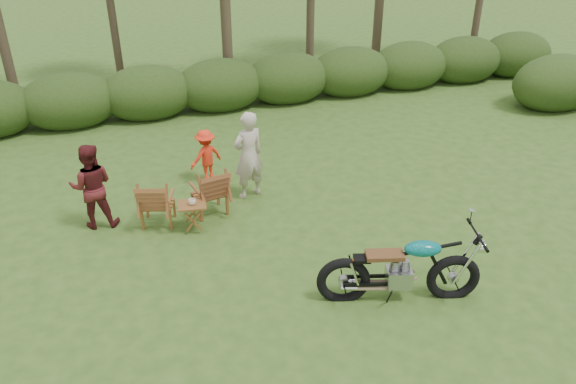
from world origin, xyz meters
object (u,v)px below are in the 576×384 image
object	(u,v)px
motorcycle	(396,297)
side_table	(193,217)
adult_b	(99,224)
adult_a	(250,196)
lawn_chair_right	(211,213)
child	(208,180)
lawn_chair_left	(160,223)
cup	(192,202)

from	to	relation	value
motorcycle	side_table	xyz separation A→B (m)	(-2.58, 2.94, 0.27)
adult_b	side_table	bearing A→B (deg)	163.37
motorcycle	adult_a	size ratio (longest dim) A/B	1.29
lawn_chair_right	adult_a	bearing A→B (deg)	-165.94
side_table	adult_a	xyz separation A→B (m)	(1.31, 0.89, -0.27)
adult_a	adult_b	bearing A→B (deg)	-14.42
lawn_chair_right	side_table	world-z (taller)	side_table
adult_a	child	size ratio (longest dim) A/B	1.58
lawn_chair_left	adult_b	size ratio (longest dim) A/B	0.58
adult_a	side_table	bearing A→B (deg)	16.99
adult_a	child	xyz separation A→B (m)	(-0.67, 0.96, 0.00)
cup	adult_b	world-z (taller)	adult_b
lawn_chair_left	adult_b	xyz separation A→B (m)	(-1.08, 0.32, 0.00)
motorcycle	adult_b	size ratio (longest dim) A/B	1.45
adult_a	motorcycle	bearing A→B (deg)	91.09
lawn_chair_left	side_table	size ratio (longest dim) A/B	1.75
lawn_chair_right	cup	bearing A→B (deg)	41.85
cup	adult_b	bearing A→B (deg)	155.14
cup	child	distance (m)	2.07
lawn_chair_left	child	world-z (taller)	child
cup	adult_a	bearing A→B (deg)	35.07
lawn_chair_right	adult_a	world-z (taller)	adult_a
side_table	adult_a	distance (m)	1.61
lawn_chair_left	cup	size ratio (longest dim) A/B	6.95
lawn_chair_left	child	size ratio (longest dim) A/B	0.82
lawn_chair_left	adult_a	distance (m)	1.94
cup	adult_a	xyz separation A→B (m)	(1.30, 0.92, -0.59)
lawn_chair_right	lawn_chair_left	size ratio (longest dim) A/B	1.03
side_table	cup	distance (m)	0.32
lawn_chair_right	motorcycle	bearing A→B (deg)	112.38
adult_a	lawn_chair_right	bearing A→B (deg)	6.70
lawn_chair_left	cup	distance (m)	0.94
child	adult_b	bearing A→B (deg)	3.11
lawn_chair_right	child	world-z (taller)	child
adult_a	adult_b	world-z (taller)	adult_a
lawn_chair_right	adult_a	xyz separation A→B (m)	(0.90, 0.40, 0.00)
motorcycle	lawn_chair_left	world-z (taller)	motorcycle
motorcycle	adult_a	xyz separation A→B (m)	(-1.27, 3.83, 0.00)
motorcycle	adult_b	xyz separation A→B (m)	(-4.24, 3.68, 0.00)
lawn_chair_left	lawn_chair_right	bearing A→B (deg)	-158.36
cup	child	size ratio (longest dim) A/B	0.12
lawn_chair_right	adult_b	distance (m)	2.08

